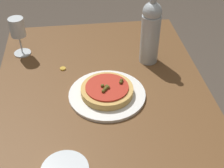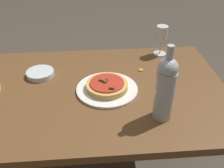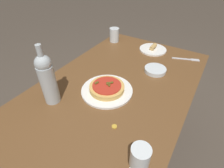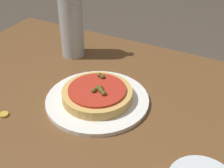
{
  "view_description": "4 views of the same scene",
  "coord_description": "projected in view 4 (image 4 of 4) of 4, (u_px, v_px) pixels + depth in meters",
  "views": [
    {
      "loc": [
        0.78,
        -0.07,
        1.47
      ],
      "look_at": [
        -0.09,
        0.04,
        0.76
      ],
      "focal_mm": 50.0,
      "sensor_mm": 36.0,
      "label": 1
    },
    {
      "loc": [
        -0.03,
        1.01,
        1.41
      ],
      "look_at": [
        -0.11,
        0.03,
        0.75
      ],
      "focal_mm": 42.0,
      "sensor_mm": 36.0,
      "label": 2
    },
    {
      "loc": [
        -0.7,
        -0.4,
        1.34
      ],
      "look_at": [
        -0.04,
        0.01,
        0.73
      ],
      "focal_mm": 28.0,
      "sensor_mm": 36.0,
      "label": 3
    },
    {
      "loc": [
        0.26,
        -0.57,
        1.24
      ],
      "look_at": [
        -0.07,
        0.06,
        0.75
      ],
      "focal_mm": 50.0,
      "sensor_mm": 36.0,
      "label": 4
    }
  ],
  "objects": [
    {
      "name": "bottle_cap",
      "position": [
        4.0,
        114.0,
        0.81
      ],
      "size": [
        0.02,
        0.02,
        0.01
      ],
      "color": "gold",
      "rests_on": "dining_table"
    },
    {
      "name": "wine_bottle",
      "position": [
        71.0,
        16.0,
        1.01
      ],
      "size": [
        0.08,
        0.08,
        0.32
      ],
      "color": "#B2BCC1",
      "rests_on": "dining_table"
    },
    {
      "name": "pizza",
      "position": [
        97.0,
        94.0,
        0.85
      ],
      "size": [
        0.19,
        0.19,
        0.04
      ],
      "color": "tan",
      "rests_on": "dinner_plate"
    },
    {
      "name": "dinner_plate",
      "position": [
        97.0,
        100.0,
        0.86
      ],
      "size": [
        0.28,
        0.28,
        0.01
      ],
      "color": "white",
      "rests_on": "dining_table"
    },
    {
      "name": "dining_table",
      "position": [
        123.0,
        139.0,
        0.87
      ],
      "size": [
        1.31,
        0.81,
        0.71
      ],
      "color": "brown",
      "rests_on": "ground_plane"
    }
  ]
}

